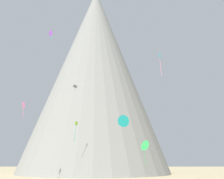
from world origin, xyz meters
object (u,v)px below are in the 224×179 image
kite_green_low (145,146)px  kite_cyan_mid (160,56)px  rock_massif (94,81)px  kite_teal_low (123,121)px  kite_pink_mid (23,107)px  kite_violet_high (51,33)px  kite_lime_low (76,127)px

kite_green_low → kite_cyan_mid: 20.11m
rock_massif → kite_green_low: size_ratio=12.86×
kite_teal_low → kite_cyan_mid: size_ratio=0.45×
kite_pink_mid → kite_cyan_mid: bearing=-14.8°
kite_violet_high → kite_lime_low: 28.41m
rock_massif → kite_cyan_mid: rock_massif is taller
rock_massif → kite_cyan_mid: 50.36m
kite_cyan_mid → rock_massif: bearing=-150.3°
kite_lime_low → kite_teal_low: bearing=118.0°
kite_teal_low → kite_violet_high: (-19.81, 22.81, 28.32)m
kite_teal_low → kite_violet_high: bearing=-66.4°
kite_green_low → kite_violet_high: kite_violet_high is taller
kite_pink_mid → kite_teal_low: size_ratio=1.74×
kite_violet_high → kite_cyan_mid: 37.80m
kite_pink_mid → kite_violet_high: size_ratio=1.20×
kite_pink_mid → kite_lime_low: size_ratio=0.75×
kite_pink_mid → kite_green_low: size_ratio=0.75×
kite_pink_mid → kite_lime_low: (11.34, 9.35, -3.70)m
kite_violet_high → kite_cyan_mid: (27.60, -21.32, -14.58)m
kite_violet_high → kite_teal_low: bearing=177.6°
kite_green_low → kite_cyan_mid: kite_cyan_mid is taller
rock_massif → kite_cyan_mid: bearing=-70.7°
kite_teal_low → kite_lime_low: kite_lime_low is taller
rock_massif → kite_pink_mid: rock_massif is taller
kite_cyan_mid → kite_lime_low: bearing=-124.9°
kite_green_low → rock_massif: bearing=-20.2°
kite_pink_mid → rock_massif: bearing=72.4°
kite_pink_mid → kite_lime_low: 15.15m
kite_green_low → kite_violet_high: 42.99m
kite_teal_low → kite_cyan_mid: kite_cyan_mid is taller
kite_violet_high → kite_cyan_mid: bearing=-171.1°
kite_pink_mid → kite_green_low: (28.24, -1.62, -9.10)m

